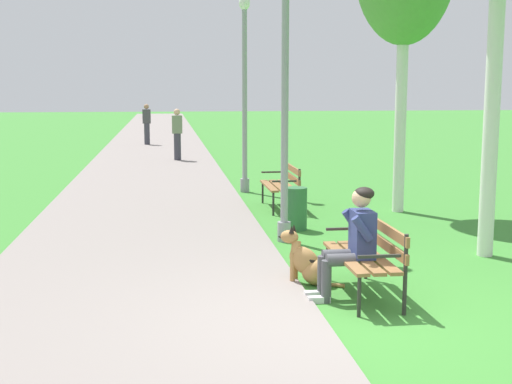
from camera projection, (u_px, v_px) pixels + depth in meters
ground_plane at (353, 322)px, 6.91m from camera, size 120.00×120.00×0.00m
paved_path at (156, 140)px, 30.15m from camera, size 3.83×60.00×0.04m
park_bench_near at (369, 251)px, 7.70m from camera, size 0.55×1.50×0.85m
park_bench_mid at (283, 182)px, 13.25m from camera, size 0.55×1.50×0.85m
person_seated_on_near_bench at (353, 239)px, 7.57m from camera, size 0.74×0.49×1.25m
dog_shepherd at (308, 263)px, 8.19m from camera, size 0.76×0.50×0.71m
lamp_post_near at (285, 99)px, 10.20m from camera, size 0.24×0.24×4.16m
lamp_post_mid at (245, 92)px, 15.12m from camera, size 0.24×0.24×4.27m
litter_bin at (296, 209)px, 11.33m from camera, size 0.36×0.36×0.70m
pedestrian_distant at (177, 135)px, 21.70m from camera, size 0.32×0.22×1.65m
pedestrian_further_distant at (147, 124)px, 27.57m from camera, size 0.32×0.22×1.65m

